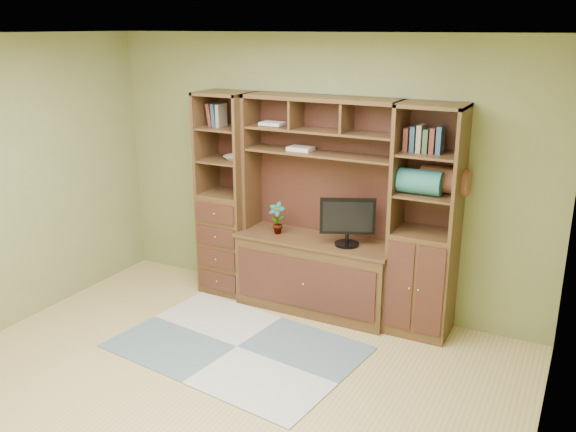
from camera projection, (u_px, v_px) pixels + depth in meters
The scene contains 11 objects.
room at pixel (197, 233), 4.15m from camera, with size 4.60×4.10×2.64m.
center_hutch at pixel (316, 209), 5.67m from camera, with size 1.54×0.53×2.05m, color #4D321B.
left_tower at pixel (227, 195), 6.14m from camera, with size 0.50×0.45×2.05m, color #4D321B.
right_tower at pixel (425, 223), 5.25m from camera, with size 0.55×0.45×2.05m, color #4D321B.
rug at pixel (237, 347), 5.24m from camera, with size 2.02×1.34×0.01m, color #969C9B.
monitor at pixel (348, 213), 5.49m from camera, with size 0.50×0.22×0.61m, color black.
orchid at pixel (277, 218), 5.85m from camera, with size 0.16×0.11×0.31m, color #A35237.
magazines at pixel (301, 149), 5.67m from camera, with size 0.23×0.17×0.03m, color beige.
bowl at pixel (234, 158), 5.98m from camera, with size 0.19×0.19×0.05m, color beige.
blanket_teal at pixel (420, 182), 5.12m from camera, with size 0.36×0.21×0.21m, color #286B66.
blanket_red at pixel (445, 180), 5.16m from camera, with size 0.41×0.23×0.23m, color brown.
Camera 1 is at (2.35, -3.21, 2.65)m, focal length 38.00 mm.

